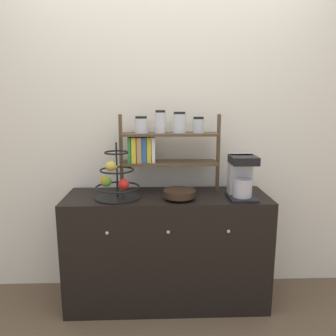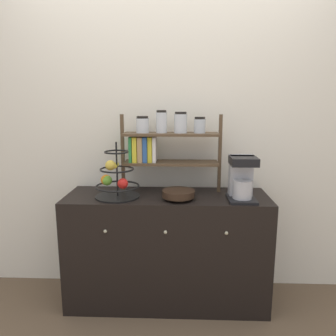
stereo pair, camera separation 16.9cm
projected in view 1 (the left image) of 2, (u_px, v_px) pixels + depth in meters
ground_plane at (168, 319)px, 2.28m from camera, size 12.00×12.00×0.00m
wall_back at (166, 126)px, 2.54m from camera, size 7.00×0.05×2.60m
sideboard at (167, 249)px, 2.43m from camera, size 1.45×0.49×0.83m
coffee_maker at (241, 176)px, 2.27m from camera, size 0.18×0.24×0.30m
fruit_stand at (115, 181)px, 2.26m from camera, size 0.31×0.31×0.39m
wooden_bowl at (179, 194)px, 2.25m from camera, size 0.22×0.22×0.07m
shelf_hutch at (160, 142)px, 2.39m from camera, size 0.74×0.20×0.60m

